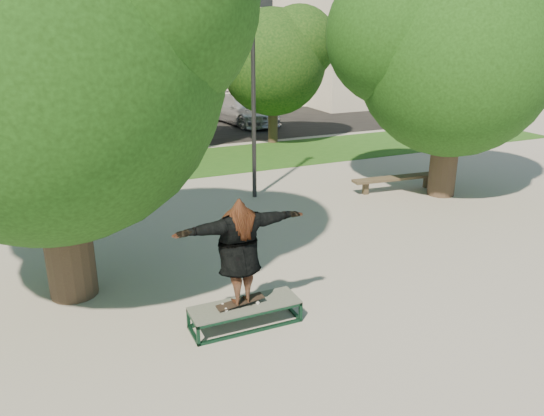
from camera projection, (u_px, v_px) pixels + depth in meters
name	position (u px, v px, depth m)	size (l,w,h in m)	color
ground	(304.00, 274.00, 10.46)	(120.00, 120.00, 0.00)	gray
grass_strip	(207.00, 161.00, 19.03)	(30.00, 4.00, 0.02)	#1B4A15
asphalt_strip	(143.00, 132.00, 24.25)	(40.00, 8.00, 0.01)	black
tree_left	(34.00, 41.00, 8.29)	(6.96, 5.95, 7.12)	#38281E
tree_right	(452.00, 47.00, 14.06)	(6.24, 5.33, 6.51)	#38281E
bg_tree_mid	(126.00, 43.00, 19.14)	(5.76, 4.92, 6.24)	#38281E
bg_tree_right	(271.00, 56.00, 21.00)	(5.04, 4.31, 5.43)	#38281E
lamppost	(253.00, 84.00, 14.12)	(0.25, 0.15, 6.11)	#2D2D30
side_building	(394.00, 35.00, 35.06)	(15.00, 10.00, 8.00)	white
grind_box	(245.00, 314.00, 8.65)	(1.80, 0.60, 0.38)	#113423
skater_rig	(239.00, 251.00, 8.24)	(2.17, 0.68, 1.83)	white
bench	(397.00, 179.00, 15.59)	(2.83, 0.63, 0.43)	#4C412D
car_silver_a	(8.00, 125.00, 22.19)	(1.63, 4.05, 1.38)	#ADADB2
car_dark	(136.00, 127.00, 21.58)	(1.51, 4.34, 1.43)	black
car_grey	(95.00, 119.00, 23.69)	(2.22, 4.82, 1.34)	#5C5B60
car_silver_b	(243.00, 109.00, 26.08)	(1.96, 4.82, 1.40)	silver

